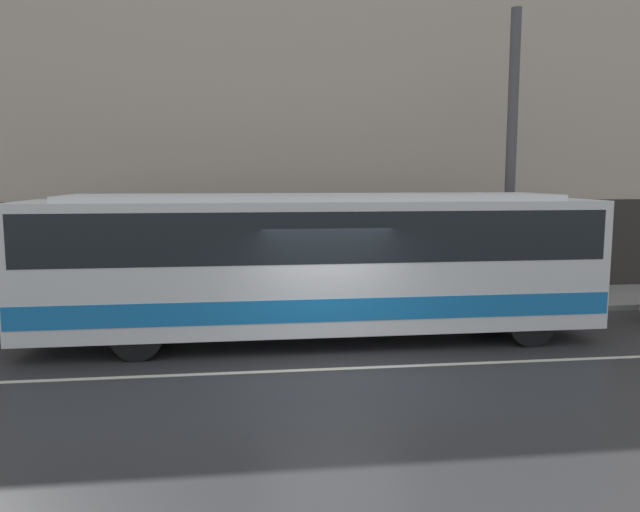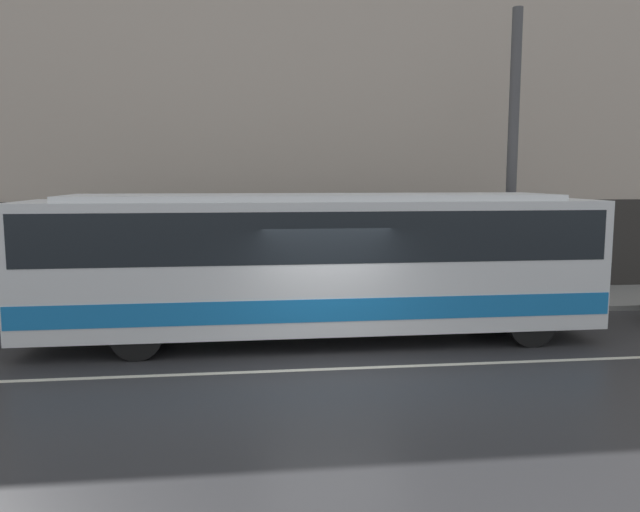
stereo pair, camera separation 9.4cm
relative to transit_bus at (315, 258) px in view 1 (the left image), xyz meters
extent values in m
plane|color=#2D2D30|center=(0.08, -2.17, -1.76)|extent=(60.00, 60.00, 0.00)
cube|color=gray|center=(0.08, 3.33, -1.69)|extent=(60.00, 3.00, 0.14)
cube|color=#B7A899|center=(0.08, 4.98, 4.50)|extent=(60.00, 0.30, 12.51)
cube|color=#2D2B28|center=(0.08, 4.81, -0.36)|extent=(60.00, 0.06, 2.80)
cube|color=beige|center=(0.08, -2.17, -1.76)|extent=(54.00, 0.14, 0.01)
cube|color=white|center=(-0.01, 0.00, -0.09)|extent=(11.92, 2.57, 2.65)
cube|color=#1972BF|center=(-0.01, 0.00, -0.86)|extent=(11.86, 2.59, 0.45)
cube|color=black|center=(-0.01, 0.00, 0.56)|extent=(11.57, 2.59, 1.01)
cube|color=orange|center=(5.91, 0.00, 1.05)|extent=(0.12, 1.93, 0.28)
cube|color=white|center=(-0.01, 0.00, 1.30)|extent=(10.13, 2.18, 0.12)
cylinder|color=black|center=(4.36, -1.13, -1.26)|extent=(1.00, 0.28, 1.00)
cylinder|color=black|center=(4.36, 1.13, -1.26)|extent=(1.00, 0.28, 1.00)
cylinder|color=black|center=(-3.57, -1.13, -1.26)|extent=(1.00, 0.28, 1.00)
cylinder|color=black|center=(-3.57, 1.13, -1.26)|extent=(1.00, 0.28, 1.00)
cylinder|color=#4C4C4F|center=(5.36, 2.35, 2.15)|extent=(0.26, 0.26, 7.54)
cylinder|color=#1E5933|center=(-2.41, 2.59, -0.88)|extent=(0.36, 0.36, 1.49)
sphere|color=tan|center=(-2.41, 2.59, 0.00)|extent=(0.27, 0.27, 0.27)
camera|label=1|loc=(-1.61, -13.06, 1.71)|focal=35.00mm
camera|label=2|loc=(-1.52, -13.07, 1.71)|focal=35.00mm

